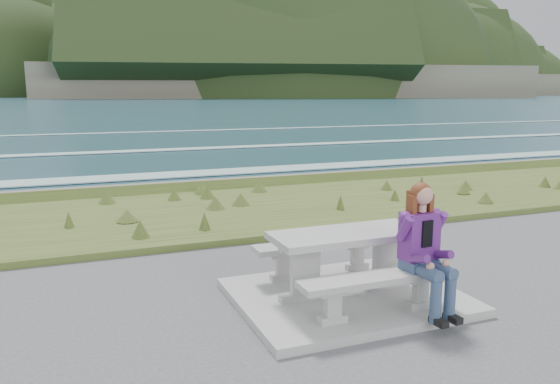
{
  "coord_description": "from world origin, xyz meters",
  "views": [
    {
      "loc": [
        -3.01,
        -5.42,
        2.47
      ],
      "look_at": [
        -0.37,
        1.2,
        1.14
      ],
      "focal_mm": 35.0,
      "sensor_mm": 36.0,
      "label": 1
    }
  ],
  "objects_px": {
    "bench_landward": "(379,284)",
    "bench_seaward": "(321,249)",
    "picnic_table": "(347,245)",
    "seated_woman": "(428,267)"
  },
  "relations": [
    {
      "from": "bench_landward",
      "to": "seated_woman",
      "type": "relative_size",
      "value": 1.28
    },
    {
      "from": "bench_landward",
      "to": "bench_seaward",
      "type": "height_order",
      "value": "same"
    },
    {
      "from": "bench_landward",
      "to": "bench_seaward",
      "type": "xyz_separation_m",
      "value": [
        0.0,
        1.4,
        0.0
      ]
    },
    {
      "from": "picnic_table",
      "to": "bench_seaward",
      "type": "xyz_separation_m",
      "value": [
        0.0,
        0.7,
        -0.23
      ]
    },
    {
      "from": "picnic_table",
      "to": "bench_seaward",
      "type": "height_order",
      "value": "picnic_table"
    },
    {
      "from": "bench_seaward",
      "to": "seated_woman",
      "type": "height_order",
      "value": "seated_woman"
    },
    {
      "from": "bench_landward",
      "to": "seated_woman",
      "type": "bearing_deg",
      "value": -14.56
    },
    {
      "from": "picnic_table",
      "to": "seated_woman",
      "type": "relative_size",
      "value": 1.28
    },
    {
      "from": "picnic_table",
      "to": "bench_landward",
      "type": "relative_size",
      "value": 1.0
    },
    {
      "from": "bench_landward",
      "to": "bench_seaward",
      "type": "distance_m",
      "value": 1.4
    }
  ]
}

